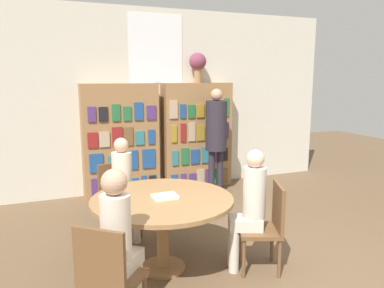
{
  "coord_description": "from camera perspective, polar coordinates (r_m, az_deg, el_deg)",
  "views": [
    {
      "loc": [
        -1.78,
        -2.35,
        1.9
      ],
      "look_at": [
        -0.03,
        2.03,
        1.05
      ],
      "focal_mm": 35.0,
      "sensor_mm": 36.0,
      "label": 1
    }
  ],
  "objects": [
    {
      "name": "chair_near_camera",
      "position": [
        2.94,
        -12.71,
        -18.89
      ],
      "size": [
        0.56,
        0.56,
        0.87
      ],
      "rotation": [
        0.0,
        0.0,
        -0.7
      ],
      "color": "brown",
      "rests_on": "ground_plane"
    },
    {
      "name": "wall_back",
      "position": [
        6.34,
        -5.46,
        6.59
      ],
      "size": [
        6.4,
        0.07,
        3.0
      ],
      "color": "beige",
      "rests_on": "ground_plane"
    },
    {
      "name": "chair_left_side",
      "position": [
        4.63,
        -11.23,
        -7.81
      ],
      "size": [
        0.48,
        0.48,
        0.87
      ],
      "rotation": [
        0.0,
        0.0,
        -2.9
      ],
      "color": "brown",
      "rests_on": "ground_plane"
    },
    {
      "name": "librarian_standing",
      "position": [
        6.01,
        3.7,
        2.19
      ],
      "size": [
        0.34,
        0.61,
        1.72
      ],
      "color": "#28232D",
      "rests_on": "ground_plane"
    },
    {
      "name": "open_book_on_table",
      "position": [
        3.66,
        -4.18,
        -7.97
      ],
      "size": [
        0.24,
        0.18,
        0.03
      ],
      "color": "silver",
      "rests_on": "reading_table"
    },
    {
      "name": "reading_table",
      "position": [
        3.71,
        -4.54,
        -9.64
      ],
      "size": [
        1.39,
        1.39,
        0.74
      ],
      "color": "olive",
      "rests_on": "ground_plane"
    },
    {
      "name": "bookshelf_left",
      "position": [
        6.07,
        -10.8,
        0.49
      ],
      "size": [
        1.2,
        0.34,
        1.8
      ],
      "color": "olive",
      "rests_on": "ground_plane"
    },
    {
      "name": "flower_vase",
      "position": [
        6.38,
        0.88,
        12.2
      ],
      "size": [
        0.29,
        0.29,
        0.49
      ],
      "color": "#997047",
      "rests_on": "bookshelf_right"
    },
    {
      "name": "bookshelf_right",
      "position": [
        6.44,
        0.75,
        1.24
      ],
      "size": [
        1.2,
        0.34,
        1.8
      ],
      "color": "olive",
      "rests_on": "ground_plane"
    },
    {
      "name": "seated_reader_right",
      "position": [
        3.73,
        8.66,
        -9.15
      ],
      "size": [
        0.38,
        0.33,
        1.22
      ],
      "rotation": [
        0.0,
        0.0,
        1.19
      ],
      "color": "beige",
      "rests_on": "ground_plane"
    },
    {
      "name": "chair_far_side",
      "position": [
        3.83,
        11.43,
        -11.73
      ],
      "size": [
        0.52,
        0.52,
        0.87
      ],
      "rotation": [
        0.0,
        0.0,
        1.19
      ],
      "color": "brown",
      "rests_on": "ground_plane"
    },
    {
      "name": "seated_reader_left",
      "position": [
        4.41,
        -10.29,
        -6.13
      ],
      "size": [
        0.3,
        0.38,
        1.21
      ],
      "rotation": [
        0.0,
        0.0,
        -2.9
      ],
      "color": "beige",
      "rests_on": "ground_plane"
    },
    {
      "name": "seated_reader_back",
      "position": [
        2.98,
        -11.02,
        -13.75
      ],
      "size": [
        0.38,
        0.39,
        1.24
      ],
      "rotation": [
        0.0,
        0.0,
        -0.7
      ],
      "color": "beige",
      "rests_on": "ground_plane"
    }
  ]
}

